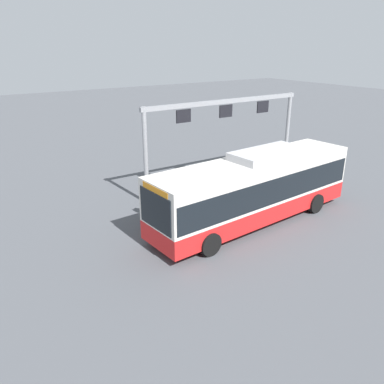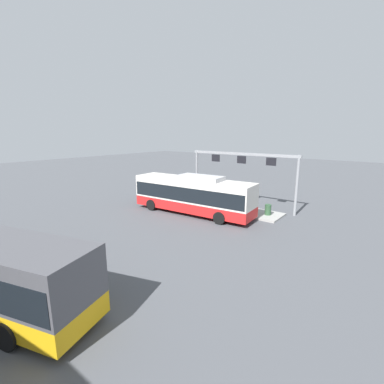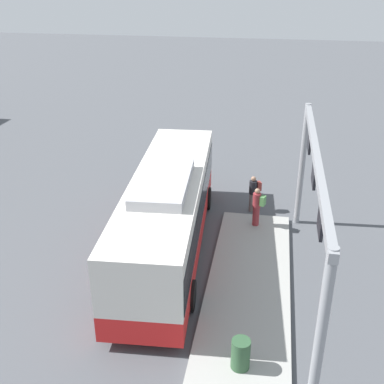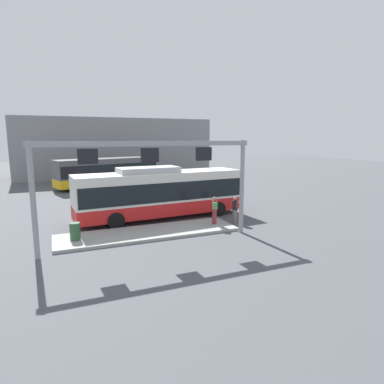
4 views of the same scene
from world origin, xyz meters
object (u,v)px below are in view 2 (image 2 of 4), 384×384
Objects in this scene: person_waiting_near at (180,192)px; trash_bin at (268,210)px; bus_main at (192,194)px; person_boarding at (193,192)px.

trash_bin is at bearing 67.01° from person_waiting_near.
person_waiting_near is (3.94, -2.99, -0.92)m from bus_main.
trash_bin is at bearing -154.12° from bus_main.
person_boarding is at bearing -0.14° from trash_bin.
trash_bin is at bearing 109.06° from person_boarding.
bus_main is 12.48× the size of trash_bin.
bus_main is 4.06m from person_boarding.
person_boarding is at bearing 74.21° from person_waiting_near.
person_waiting_near reaches higher than trash_bin.
bus_main is 6.59m from trash_bin.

